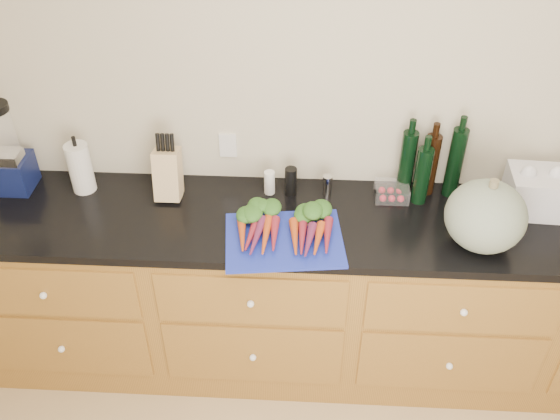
# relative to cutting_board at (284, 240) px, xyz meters

# --- Properties ---
(wall_back) EXTENTS (4.10, 0.05, 2.60)m
(wall_back) POSITION_rel_cutting_board_xyz_m (0.32, 0.48, 0.35)
(wall_back) COLOR beige
(wall_back) RESTS_ON ground
(cabinets) EXTENTS (3.60, 0.64, 0.90)m
(cabinets) POSITION_rel_cutting_board_xyz_m (0.32, 0.16, -0.50)
(cabinets) COLOR brown
(cabinets) RESTS_ON ground
(countertop) EXTENTS (3.64, 0.62, 0.04)m
(countertop) POSITION_rel_cutting_board_xyz_m (0.32, 0.16, -0.03)
(countertop) COLOR black
(countertop) RESTS_ON cabinets
(cutting_board) EXTENTS (0.53, 0.43, 0.01)m
(cutting_board) POSITION_rel_cutting_board_xyz_m (0.00, 0.00, 0.00)
(cutting_board) COLOR #1A2BAB
(cutting_board) RESTS_ON countertop
(carrots) EXTENTS (0.43, 0.32, 0.06)m
(carrots) POSITION_rel_cutting_board_xyz_m (0.00, 0.05, 0.03)
(carrots) COLOR #C24716
(carrots) RESTS_ON cutting_board
(squash) EXTENTS (0.33, 0.33, 0.30)m
(squash) POSITION_rel_cutting_board_xyz_m (0.82, 0.03, 0.14)
(squash) COLOR slate
(squash) RESTS_ON countertop
(blender_appliance) EXTENTS (0.17, 0.17, 0.44)m
(blender_appliance) POSITION_rel_cutting_board_xyz_m (-1.28, 0.32, 0.18)
(blender_appliance) COLOR #0D1541
(blender_appliance) RESTS_ON countertop
(paper_towel) EXTENTS (0.11, 0.11, 0.24)m
(paper_towel) POSITION_rel_cutting_board_xyz_m (-0.95, 0.32, 0.11)
(paper_towel) COLOR silver
(paper_towel) RESTS_ON countertop
(knife_block) EXTENTS (0.12, 0.12, 0.23)m
(knife_block) POSITION_rel_cutting_board_xyz_m (-0.54, 0.30, 0.11)
(knife_block) COLOR tan
(knife_block) RESTS_ON countertop
(grinder_salt) EXTENTS (0.05, 0.05, 0.11)m
(grinder_salt) POSITION_rel_cutting_board_xyz_m (-0.08, 0.34, 0.05)
(grinder_salt) COLOR white
(grinder_salt) RESTS_ON countertop
(grinder_pepper) EXTENTS (0.05, 0.05, 0.14)m
(grinder_pepper) POSITION_rel_cutting_board_xyz_m (0.01, 0.34, 0.06)
(grinder_pepper) COLOR black
(grinder_pepper) RESTS_ON countertop
(canister_chrome) EXTENTS (0.04, 0.04, 0.10)m
(canister_chrome) POSITION_rel_cutting_board_xyz_m (0.18, 0.34, 0.04)
(canister_chrome) COLOR silver
(canister_chrome) RESTS_ON countertop
(tomato_box) EXTENTS (0.15, 0.12, 0.07)m
(tomato_box) POSITION_rel_cutting_board_xyz_m (0.48, 0.33, 0.03)
(tomato_box) COLOR white
(tomato_box) RESTS_ON countertop
(bottles) EXTENTS (0.28, 0.15, 0.34)m
(bottles) POSITION_rel_cutting_board_xyz_m (0.64, 0.37, 0.15)
(bottles) COLOR black
(bottles) RESTS_ON countertop
(grocery_bag) EXTENTS (0.27, 0.22, 0.19)m
(grocery_bag) POSITION_rel_cutting_board_xyz_m (1.10, 0.28, 0.09)
(grocery_bag) COLOR white
(grocery_bag) RESTS_ON countertop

